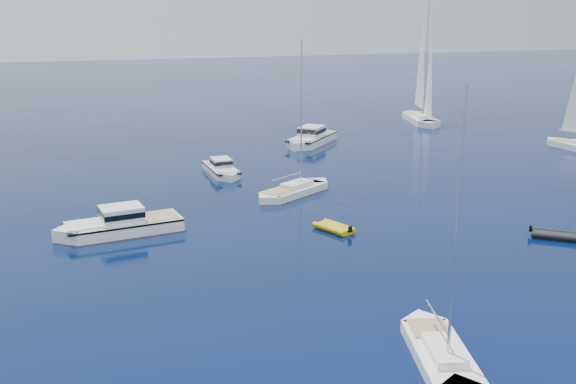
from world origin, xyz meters
name	(u,v)px	position (x,y,z in m)	size (l,w,h in m)	color
motor_cruiser_centre	(120,233)	(-12.58, 27.88, 0.00)	(3.06, 10.01, 2.63)	white
motor_cruiser_distant	(311,144)	(12.30, 55.26, 0.00)	(3.22, 10.52, 2.76)	silver
motor_cruiser_horizon	(222,174)	(-1.39, 43.54, 0.00)	(2.38, 7.76, 2.04)	silver
sailboat_fore	(441,362)	(0.36, 3.89, 0.00)	(2.43, 9.33, 13.72)	white
sailboat_centre	(294,194)	(3.15, 34.24, 0.00)	(2.49, 9.56, 14.06)	silver
sailboat_sails_far	(420,122)	(32.97, 65.70, 0.00)	(3.25, 12.51, 18.39)	white
tender_yellow	(334,231)	(2.74, 23.58, 0.00)	(1.83, 3.27, 0.95)	gold
tender_grey_near	(554,238)	(17.34, 17.13, 0.00)	(1.84, 3.28, 0.95)	black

